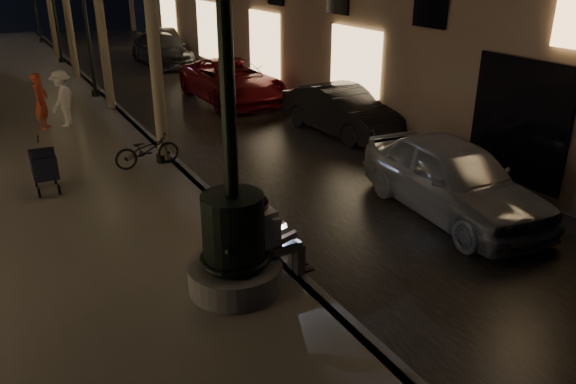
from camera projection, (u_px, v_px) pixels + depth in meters
ground at (112, 106)px, 19.44m from camera, size 120.00×120.00×0.00m
cobble_lane at (194, 97)px, 20.76m from camera, size 6.00×45.00×0.02m
curb_strip at (111, 103)px, 19.40m from camera, size 0.25×45.00×0.20m
fountain_lamppost at (233, 227)px, 8.00m from camera, size 1.40×1.40×5.21m
seated_man_laptop at (272, 234)px, 8.38m from camera, size 1.04×0.35×1.41m
lamp_curb_a at (151, 32)px, 12.39m from camera, size 0.36×0.36×4.81m
lamp_curb_b at (84, 7)px, 18.87m from camera, size 0.36×0.36×4.81m
stroller at (44, 165)px, 11.64m from camera, size 0.49×1.14×1.17m
car_front at (453, 178)px, 11.01m from camera, size 2.19×4.61×1.52m
car_second at (342, 110)px, 16.20m from camera, size 1.86×4.28×1.37m
car_third at (232, 81)px, 19.88m from camera, size 2.41×5.22×1.45m
car_rear at (161, 50)px, 26.75m from camera, size 2.02×4.92×1.43m
car_fifth at (163, 41)px, 30.26m from camera, size 1.45×3.88×1.27m
pedestrian_red at (41, 101)px, 15.94m from camera, size 0.62×0.69×1.59m
pedestrian_white at (63, 99)px, 16.18m from camera, size 1.08×1.20×1.61m
bicycle at (147, 150)px, 13.13m from camera, size 1.54×0.58×0.80m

